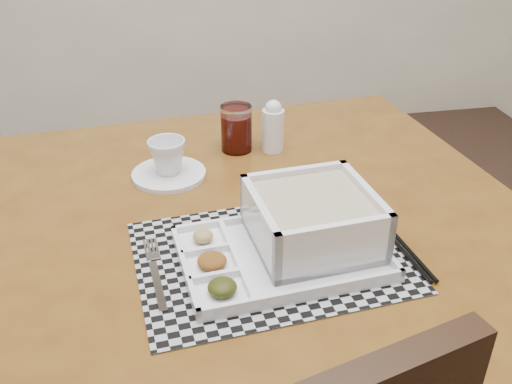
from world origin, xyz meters
TOP-DOWN VIEW (x-y plane):
  - dining_table at (0.57, 0.35)m, footprint 1.11×1.11m
  - placemat at (0.57, 0.24)m, footprint 0.45×0.36m
  - serving_tray at (0.63, 0.25)m, footprint 0.34×0.25m
  - fork at (0.39, 0.23)m, footprint 0.03×0.19m
  - spoon at (0.79, 0.31)m, footprint 0.04×0.18m
  - chopsticks at (0.79, 0.24)m, footprint 0.04×0.24m
  - saucer at (0.43, 0.54)m, footprint 0.15×0.15m
  - cup at (0.43, 0.54)m, footprint 0.09×0.09m
  - juice_glass at (0.58, 0.64)m, footprint 0.07×0.07m
  - creamer_bottle at (0.66, 0.63)m, footprint 0.05×0.05m

SIDE VIEW (x-z plane):
  - dining_table at x=0.57m, z-range 0.30..1.07m
  - placemat at x=0.57m, z-range 0.76..0.77m
  - fork at x=0.39m, z-range 0.77..0.77m
  - saucer at x=0.43m, z-range 0.76..0.77m
  - spoon at x=0.79m, z-range 0.77..0.78m
  - chopsticks at x=0.79m, z-range 0.77..0.77m
  - serving_tray at x=0.63m, z-range 0.76..0.86m
  - cup at x=0.43m, z-range 0.77..0.85m
  - juice_glass at x=0.58m, z-range 0.76..0.86m
  - creamer_bottle at x=0.66m, z-range 0.76..0.88m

